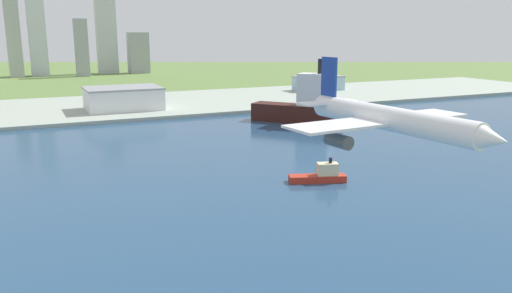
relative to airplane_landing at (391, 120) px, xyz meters
The scene contains 9 objects.
ground_plane 147.52m from the airplane_landing, 80.40° to the left, with size 2400.00×2400.00×0.00m, color #5D793D.
water_bay 92.89m from the airplane_landing, 73.46° to the left, with size 840.00×360.00×0.15m, color navy.
industrial_pier 332.76m from the airplane_landing, 85.91° to the left, with size 840.00×140.00×2.50m, color #9BA799.
airplane_landing is the anchor object (origin of this frame).
cargo_ship 234.84m from the airplane_landing, 63.81° to the left, with size 49.39×55.13×41.69m.
tugboat_small 106.35m from the airplane_landing, 64.97° to the left, with size 23.13×12.79×9.77m.
warehouse_main 305.60m from the airplane_landing, 89.04° to the left, with size 53.78×40.84×16.27m.
warehouse_annex 406.11m from the airplane_landing, 60.02° to the left, with size 47.16×24.39×13.84m.
distant_skyline 664.70m from the airplane_landing, 92.03° to the left, with size 272.68×72.69×139.14m.
Camera 1 is at (-87.20, 84.81, 58.52)m, focal length 35.70 mm.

